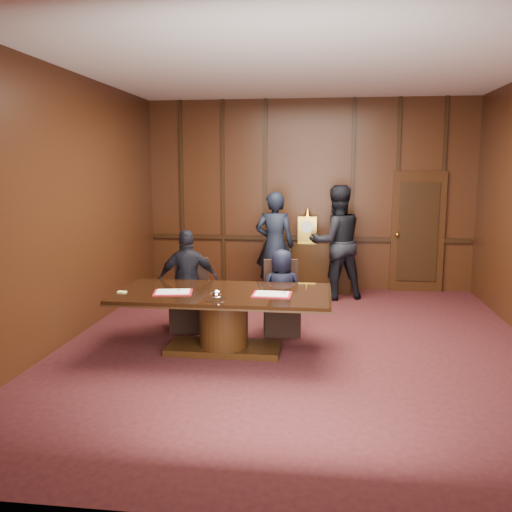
% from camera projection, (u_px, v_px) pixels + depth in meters
% --- Properties ---
extents(room, '(7.00, 7.04, 3.50)m').
position_uv_depth(room, '(305.00, 211.00, 6.75)').
color(room, black).
rests_on(room, ground).
extents(sideboard, '(1.60, 0.45, 1.54)m').
position_uv_depth(sideboard, '(307.00, 265.00, 10.02)').
color(sideboard, black).
rests_on(sideboard, ground).
extents(conference_table, '(2.62, 1.32, 0.76)m').
position_uv_depth(conference_table, '(224.00, 311.00, 6.66)').
color(conference_table, black).
rests_on(conference_table, ground).
extents(folder_left, '(0.51, 0.41, 0.02)m').
position_uv_depth(folder_left, '(173.00, 292.00, 6.56)').
color(folder_left, '#A80F1B').
rests_on(folder_left, conference_table).
extents(folder_right, '(0.47, 0.34, 0.02)m').
position_uv_depth(folder_right, '(272.00, 294.00, 6.45)').
color(folder_right, '#A80F1B').
rests_on(folder_right, conference_table).
extents(inkstand, '(0.20, 0.14, 0.12)m').
position_uv_depth(inkstand, '(216.00, 296.00, 6.17)').
color(inkstand, white).
rests_on(inkstand, conference_table).
extents(notepad, '(0.11, 0.09, 0.01)m').
position_uv_depth(notepad, '(122.00, 292.00, 6.57)').
color(notepad, '#F7F179').
rests_on(notepad, conference_table).
extents(chair_left, '(0.51, 0.51, 0.99)m').
position_uv_depth(chair_left, '(190.00, 309.00, 7.63)').
color(chair_left, black).
rests_on(chair_left, ground).
extents(chair_right, '(0.55, 0.55, 0.99)m').
position_uv_depth(chair_right, '(282.00, 312.00, 7.47)').
color(chair_right, black).
rests_on(chair_right, ground).
extents(signatory_left, '(0.90, 0.56, 1.42)m').
position_uv_depth(signatory_left, '(188.00, 281.00, 7.49)').
color(signatory_left, black).
rests_on(signatory_left, ground).
extents(signatory_right, '(0.65, 0.51, 1.18)m').
position_uv_depth(signatory_right, '(282.00, 292.00, 7.35)').
color(signatory_right, black).
rests_on(signatory_right, ground).
extents(witness_left, '(0.71, 0.49, 1.86)m').
position_uv_depth(witness_left, '(275.00, 245.00, 9.39)').
color(witness_left, black).
rests_on(witness_left, ground).
extents(witness_right, '(1.16, 1.03, 1.97)m').
position_uv_depth(witness_right, '(336.00, 242.00, 9.34)').
color(witness_right, black).
rests_on(witness_right, ground).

